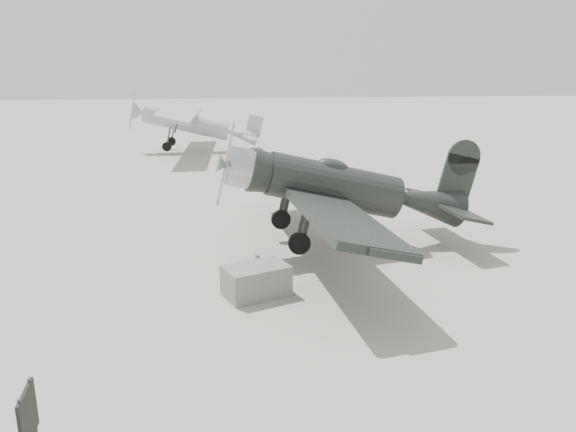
# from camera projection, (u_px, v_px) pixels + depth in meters

# --- Properties ---
(ground) EXTENTS (160.00, 160.00, 0.00)m
(ground) POSITION_uv_depth(u_px,v_px,m) (344.00, 261.00, 18.26)
(ground) COLOR gray
(ground) RESTS_ON ground
(lowwing_monoplane) EXTENTS (8.96, 12.56, 4.04)m
(lowwing_monoplane) POSITION_uv_depth(u_px,v_px,m) (345.00, 189.00, 18.85)
(lowwing_monoplane) COLOR black
(lowwing_monoplane) RESTS_ON ground
(highwing_monoplane) EXTENTS (9.01, 12.67, 3.60)m
(highwing_monoplane) POSITION_uv_depth(u_px,v_px,m) (192.00, 120.00, 39.24)
(highwing_monoplane) COLOR #939698
(highwing_monoplane) RESTS_ON ground
(equipment_block) EXTENTS (2.00, 1.64, 0.86)m
(equipment_block) POSITION_uv_depth(u_px,v_px,m) (256.00, 281.00, 15.51)
(equipment_block) COLOR slate
(equipment_block) RESTS_ON ground
(sign_board) EXTENTS (0.11, 0.88, 1.27)m
(sign_board) POSITION_uv_depth(u_px,v_px,m) (28.00, 417.00, 9.07)
(sign_board) COLOR #333333
(sign_board) RESTS_ON ground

